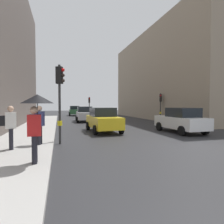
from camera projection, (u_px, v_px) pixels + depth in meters
name	position (u px, v px, depth m)	size (l,w,h in m)	color
ground_plane	(189.00, 149.00, 8.80)	(120.00, 120.00, 0.00)	#28282B
sidewalk_kerb	(31.00, 134.00, 12.66)	(3.00, 40.00, 0.16)	#A8A5A0
building_facade_right	(182.00, 77.00, 28.84)	(12.00, 24.73, 12.07)	gray
traffic_light_far_median	(89.00, 103.00, 31.03)	(0.25, 0.43, 3.21)	#2D2D2D
traffic_light_mid_street	(160.00, 102.00, 22.33)	(0.34, 0.45, 3.28)	#2D2D2D
traffic_light_near_right	(60.00, 90.00, 9.77)	(0.45, 0.34, 3.96)	#2D2D2D
car_silver_hatchback	(85.00, 114.00, 23.04)	(2.15, 4.27, 1.76)	#BCBCC1
car_green_estate	(75.00, 111.00, 35.71)	(2.09, 4.24, 1.76)	#2D6038
car_white_compact	(181.00, 120.00, 13.92)	(2.15, 4.27, 1.76)	silver
car_yellow_taxi	(103.00, 120.00, 14.40)	(2.14, 4.26, 1.76)	yellow
pedestrian_with_umbrella	(36.00, 109.00, 6.08)	(1.00, 1.00, 2.14)	black
pedestrian_with_black_backpack	(10.00, 125.00, 7.93)	(0.64, 0.39, 1.77)	black
pedestrian_with_grey_backpack	(39.00, 123.00, 8.96)	(0.65, 0.41, 1.77)	black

